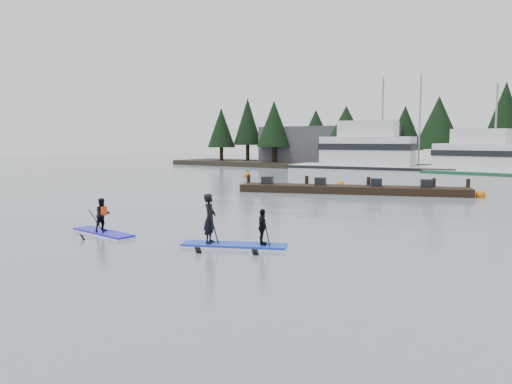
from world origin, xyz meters
The scene contains 12 objects.
ground centered at (0.00, 0.00, 0.00)m, with size 160.00×160.00×0.00m, color gray.
far_shore centered at (0.00, 42.00, 0.30)m, with size 70.00×8.00×0.60m, color #2D281E.
treeline centered at (0.00, 42.00, 0.00)m, with size 60.00×4.00×8.00m, color black, non-canonical shape.
waterfront_building centered at (-14.00, 44.00, 2.50)m, with size 18.00×6.00×5.00m, color #4C4C51.
fishing_boat_large centered at (-2.04, 28.56, 0.72)m, with size 17.15×6.69×9.53m.
fishing_boat_medium centered at (6.63, 28.11, 0.59)m, with size 14.29×5.46×8.37m.
floating_dock centered at (-0.26, 17.37, 0.24)m, with size 14.26×1.90×0.48m, color black.
buoy_d centered at (6.96, 19.46, 0.00)m, with size 0.57×0.57×0.57m, color #FC630C.
buoy_b centered at (-2.74, 21.10, 0.00)m, with size 0.57×0.57×0.57m, color #FC630C.
buoy_a centered at (-13.37, 24.54, 0.00)m, with size 0.63×0.63×0.63m, color #FC630C.
paddleboard_solo centered at (-2.30, -0.51, 0.45)m, with size 3.02×1.23×1.80m.
paddleboard_duo centered at (2.84, 0.32, 0.55)m, with size 3.37×2.04×2.21m.
Camera 1 is at (12.15, -12.21, 3.42)m, focal length 35.00 mm.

